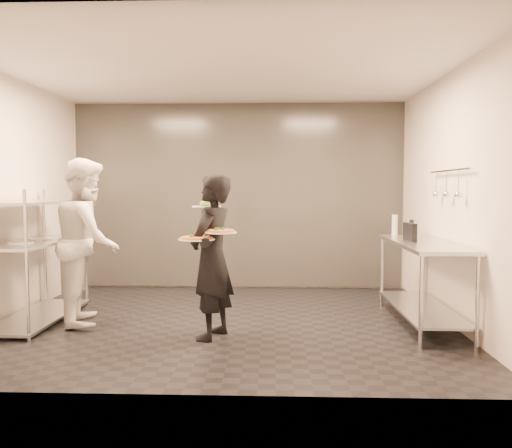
{
  "coord_description": "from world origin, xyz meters",
  "views": [
    {
      "loc": [
        0.54,
        -5.52,
        1.5
      ],
      "look_at": [
        0.33,
        0.16,
        1.1
      ],
      "focal_mm": 35.0,
      "sensor_mm": 36.0,
      "label": 1
    }
  ],
  "objects_px": {
    "pass_rack": "(37,254)",
    "pos_monitor": "(410,232)",
    "waiter": "(212,257)",
    "pizza_plate_near": "(197,238)",
    "pizza_plate_far": "(221,231)",
    "bottle_green": "(395,225)",
    "bottle_clear": "(410,227)",
    "salad_plate": "(206,205)",
    "prep_counter": "(422,268)",
    "bottle_dark": "(411,228)",
    "chef": "(88,241)"
  },
  "relations": [
    {
      "from": "pass_rack",
      "to": "pos_monitor",
      "type": "bearing_deg",
      "value": 1.35
    },
    {
      "from": "waiter",
      "to": "pizza_plate_near",
      "type": "bearing_deg",
      "value": -9.72
    },
    {
      "from": "waiter",
      "to": "pos_monitor",
      "type": "height_order",
      "value": "waiter"
    },
    {
      "from": "pizza_plate_far",
      "to": "pos_monitor",
      "type": "height_order",
      "value": "pizza_plate_far"
    },
    {
      "from": "pizza_plate_far",
      "to": "pos_monitor",
      "type": "distance_m",
      "value": 2.21
    },
    {
      "from": "bottle_green",
      "to": "bottle_clear",
      "type": "bearing_deg",
      "value": 0.0
    },
    {
      "from": "pizza_plate_far",
      "to": "salad_plate",
      "type": "relative_size",
      "value": 1.0
    },
    {
      "from": "pass_rack",
      "to": "salad_plate",
      "type": "relative_size",
      "value": 5.21
    },
    {
      "from": "prep_counter",
      "to": "salad_plate",
      "type": "distance_m",
      "value": 2.48
    },
    {
      "from": "pizza_plate_near",
      "to": "pizza_plate_far",
      "type": "distance_m",
      "value": 0.24
    },
    {
      "from": "bottle_clear",
      "to": "bottle_dark",
      "type": "relative_size",
      "value": 0.98
    },
    {
      "from": "chef",
      "to": "bottle_clear",
      "type": "relative_size",
      "value": 9.28
    },
    {
      "from": "chef",
      "to": "bottle_dark",
      "type": "distance_m",
      "value": 3.85
    },
    {
      "from": "prep_counter",
      "to": "bottle_dark",
      "type": "distance_m",
      "value": 0.79
    },
    {
      "from": "salad_plate",
      "to": "bottle_clear",
      "type": "relative_size",
      "value": 1.55
    },
    {
      "from": "bottle_green",
      "to": "bottle_dark",
      "type": "height_order",
      "value": "bottle_green"
    },
    {
      "from": "bottle_green",
      "to": "bottle_clear",
      "type": "relative_size",
      "value": 1.3
    },
    {
      "from": "prep_counter",
      "to": "pos_monitor",
      "type": "xyz_separation_m",
      "value": [
        -0.12,
        0.1,
        0.39
      ]
    },
    {
      "from": "pos_monitor",
      "to": "bottle_clear",
      "type": "distance_m",
      "value": 0.73
    },
    {
      "from": "waiter",
      "to": "pizza_plate_far",
      "type": "height_order",
      "value": "waiter"
    },
    {
      "from": "waiter",
      "to": "bottle_clear",
      "type": "xyz_separation_m",
      "value": [
        2.34,
        1.39,
        0.19
      ]
    },
    {
      "from": "chef",
      "to": "waiter",
      "type": "bearing_deg",
      "value": -126.48
    },
    {
      "from": "pizza_plate_near",
      "to": "bottle_clear",
      "type": "height_order",
      "value": "bottle_clear"
    },
    {
      "from": "waiter",
      "to": "chef",
      "type": "distance_m",
      "value": 1.58
    },
    {
      "from": "pass_rack",
      "to": "chef",
      "type": "distance_m",
      "value": 0.62
    },
    {
      "from": "pass_rack",
      "to": "prep_counter",
      "type": "bearing_deg",
      "value": 0.03
    },
    {
      "from": "pos_monitor",
      "to": "bottle_clear",
      "type": "xyz_separation_m",
      "value": [
        0.19,
        0.7,
        -0.0
      ]
    },
    {
      "from": "pizza_plate_far",
      "to": "chef",
      "type": "bearing_deg",
      "value": 154.38
    },
    {
      "from": "chef",
      "to": "pizza_plate_near",
      "type": "height_order",
      "value": "chef"
    },
    {
      "from": "prep_counter",
      "to": "pos_monitor",
      "type": "relative_size",
      "value": 6.48
    },
    {
      "from": "prep_counter",
      "to": "waiter",
      "type": "relative_size",
      "value": 1.09
    },
    {
      "from": "prep_counter",
      "to": "bottle_clear",
      "type": "height_order",
      "value": "bottle_clear"
    },
    {
      "from": "salad_plate",
      "to": "bottle_dark",
      "type": "xyz_separation_m",
      "value": [
        2.41,
        0.94,
        -0.31
      ]
    },
    {
      "from": "waiter",
      "to": "pizza_plate_far",
      "type": "xyz_separation_m",
      "value": [
        0.11,
        -0.19,
        0.27
      ]
    },
    {
      "from": "pass_rack",
      "to": "chef",
      "type": "xyz_separation_m",
      "value": [
        0.6,
        -0.03,
        0.15
      ]
    },
    {
      "from": "prep_counter",
      "to": "bottle_dark",
      "type": "relative_size",
      "value": 8.93
    },
    {
      "from": "pizza_plate_near",
      "to": "salad_plate",
      "type": "relative_size",
      "value": 1.14
    },
    {
      "from": "pass_rack",
      "to": "pos_monitor",
      "type": "height_order",
      "value": "pass_rack"
    },
    {
      "from": "salad_plate",
      "to": "pos_monitor",
      "type": "xyz_separation_m",
      "value": [
        2.24,
        0.36,
        -0.31
      ]
    },
    {
      "from": "pizza_plate_near",
      "to": "salad_plate",
      "type": "bearing_deg",
      "value": 87.67
    },
    {
      "from": "pizza_plate_near",
      "to": "pos_monitor",
      "type": "bearing_deg",
      "value": 21.74
    },
    {
      "from": "pizza_plate_far",
      "to": "bottle_clear",
      "type": "height_order",
      "value": "pizza_plate_far"
    },
    {
      "from": "prep_counter",
      "to": "bottle_green",
      "type": "relative_size",
      "value": 6.98
    },
    {
      "from": "pizza_plate_near",
      "to": "bottle_clear",
      "type": "bearing_deg",
      "value": 33.18
    },
    {
      "from": "chef",
      "to": "bottle_dark",
      "type": "xyz_separation_m",
      "value": [
        3.79,
        0.71,
        0.1
      ]
    },
    {
      "from": "prep_counter",
      "to": "salad_plate",
      "type": "bearing_deg",
      "value": -173.61
    },
    {
      "from": "pizza_plate_far",
      "to": "bottle_green",
      "type": "height_order",
      "value": "bottle_green"
    },
    {
      "from": "waiter",
      "to": "chef",
      "type": "relative_size",
      "value": 0.9
    },
    {
      "from": "bottle_clear",
      "to": "pass_rack",
      "type": "bearing_deg",
      "value": -169.67
    },
    {
      "from": "pass_rack",
      "to": "prep_counter",
      "type": "relative_size",
      "value": 0.89
    }
  ]
}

